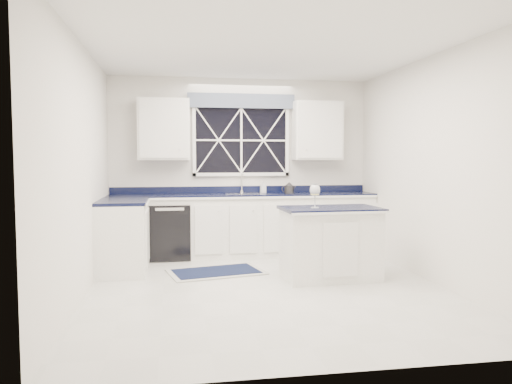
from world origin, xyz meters
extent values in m
plane|color=#B9B9B4|center=(0.00, 0.00, 0.00)|extent=(4.50, 4.50, 0.00)
cube|color=silver|center=(0.00, 2.25, 1.35)|extent=(4.00, 0.10, 2.70)
cube|color=white|center=(0.00, 1.95, 0.45)|extent=(3.98, 0.60, 0.90)
cube|color=white|center=(-1.70, 1.15, 0.45)|extent=(0.60, 1.00, 0.90)
cube|color=black|center=(0.00, 1.95, 0.92)|extent=(3.98, 0.64, 0.04)
cube|color=black|center=(-1.10, 1.95, 0.41)|extent=(0.60, 0.58, 0.82)
cube|color=black|center=(0.00, 2.22, 1.75)|extent=(1.40, 0.02, 1.00)
cube|color=slate|center=(0.00, 2.16, 2.35)|extent=(1.65, 0.04, 0.22)
cube|color=white|center=(-1.18, 2.08, 1.90)|extent=(0.75, 0.34, 0.90)
cube|color=white|center=(1.18, 2.08, 1.90)|extent=(0.75, 0.34, 0.90)
cylinder|color=silver|center=(0.00, 2.17, 0.96)|extent=(0.05, 0.05, 0.04)
cylinder|color=silver|center=(0.00, 2.17, 1.10)|extent=(0.02, 0.02, 0.28)
cylinder|color=silver|center=(0.00, 2.08, 1.23)|extent=(0.02, 0.18, 0.02)
cube|color=white|center=(0.84, 0.35, 0.42)|extent=(1.15, 0.69, 0.84)
cube|color=black|center=(0.84, 0.35, 0.86)|extent=(1.20, 0.75, 0.04)
cube|color=#A2A19D|center=(-0.51, 0.90, 0.01)|extent=(1.32, 0.96, 0.01)
cube|color=black|center=(-0.51, 0.90, 0.02)|extent=(1.16, 0.80, 0.01)
cylinder|color=#2A2A2C|center=(0.70, 1.93, 1.00)|extent=(0.18, 0.18, 0.12)
cone|color=#2A2A2C|center=(0.70, 1.93, 1.09)|extent=(0.15, 0.15, 0.05)
torus|color=#2A2A2C|center=(0.62, 1.91, 1.01)|extent=(0.10, 0.04, 0.10)
cylinder|color=#2A2A2C|center=(0.78, 1.95, 1.02)|extent=(0.06, 0.03, 0.08)
cylinder|color=silver|center=(0.63, 0.31, 0.89)|extent=(0.10, 0.10, 0.01)
cylinder|color=silver|center=(0.63, 0.31, 0.97)|extent=(0.02, 0.02, 0.16)
ellipsoid|color=silver|center=(0.63, 0.31, 1.10)|extent=(0.12, 0.12, 0.16)
cylinder|color=#CBC36B|center=(0.63, 0.31, 1.07)|extent=(0.10, 0.10, 0.07)
imported|color=silver|center=(0.33, 2.11, 1.03)|extent=(0.09, 0.09, 0.18)
camera|label=1|loc=(-1.06, -5.46, 1.49)|focal=35.00mm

